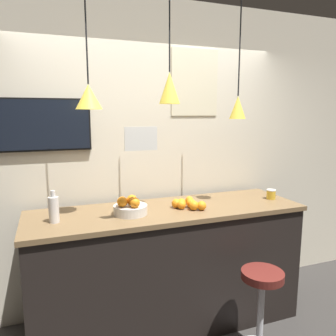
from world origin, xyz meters
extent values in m
cube|color=beige|center=(0.00, 1.06, 1.45)|extent=(8.00, 0.06, 2.90)
cube|color=black|center=(0.00, 0.59, 0.51)|extent=(2.30, 0.67, 1.03)
cube|color=brown|center=(0.00, 0.59, 1.05)|extent=(2.34, 0.71, 0.04)
cylinder|color=#B7B7BC|center=(0.53, -0.03, 0.33)|extent=(0.05, 0.05, 0.62)
cylinder|color=#5B1E19|center=(0.53, -0.03, 0.67)|extent=(0.32, 0.32, 0.06)
cylinder|color=beige|center=(-0.34, 0.55, 1.10)|extent=(0.27, 0.27, 0.07)
sphere|color=orange|center=(-0.32, 0.53, 1.18)|extent=(0.07, 0.07, 0.07)
sphere|color=orange|center=(-0.41, 0.52, 1.18)|extent=(0.08, 0.08, 0.08)
sphere|color=orange|center=(-0.33, 0.54, 1.18)|extent=(0.09, 0.09, 0.09)
sphere|color=orange|center=(-0.41, 0.56, 1.18)|extent=(0.07, 0.07, 0.07)
sphere|color=orange|center=(-0.32, 0.47, 1.18)|extent=(0.08, 0.08, 0.08)
sphere|color=orange|center=(0.20, 0.54, 1.10)|extent=(0.07, 0.07, 0.07)
sphere|color=orange|center=(0.19, 0.55, 1.10)|extent=(0.08, 0.08, 0.08)
sphere|color=orange|center=(0.07, 0.59, 1.11)|extent=(0.08, 0.08, 0.08)
sphere|color=orange|center=(0.12, 0.59, 1.10)|extent=(0.08, 0.08, 0.08)
sphere|color=orange|center=(0.10, 0.54, 1.10)|extent=(0.07, 0.07, 0.07)
sphere|color=orange|center=(0.22, 0.65, 1.10)|extent=(0.07, 0.07, 0.07)
sphere|color=orange|center=(0.25, 0.45, 1.10)|extent=(0.08, 0.08, 0.08)
sphere|color=orange|center=(0.19, 0.47, 1.11)|extent=(0.08, 0.08, 0.08)
cylinder|color=silver|center=(-0.92, 0.55, 1.16)|extent=(0.08, 0.08, 0.19)
cylinder|color=silver|center=(-0.92, 0.55, 1.28)|extent=(0.03, 0.03, 0.05)
cylinder|color=gold|center=(1.02, 0.55, 1.11)|extent=(0.08, 0.08, 0.08)
cylinder|color=white|center=(1.02, 0.55, 1.15)|extent=(0.08, 0.08, 0.01)
cylinder|color=black|center=(-0.63, 0.56, 2.44)|extent=(0.01, 0.01, 0.72)
cone|color=yellow|center=(-0.63, 0.56, 1.99)|extent=(0.20, 0.20, 0.18)
sphere|color=#F9EFCC|center=(-0.63, 0.56, 1.92)|extent=(0.04, 0.04, 0.04)
cylinder|color=black|center=(0.00, 0.56, 2.49)|extent=(0.01, 0.01, 0.61)
cone|color=yellow|center=(0.00, 0.56, 2.06)|extent=(0.17, 0.17, 0.25)
sphere|color=#F9EFCC|center=(0.00, 0.56, 1.96)|extent=(0.04, 0.04, 0.04)
cylinder|color=black|center=(0.63, 0.56, 2.41)|extent=(0.01, 0.01, 0.79)
cone|color=yellow|center=(0.63, 0.56, 1.92)|extent=(0.14, 0.14, 0.20)
sphere|color=#F9EFCC|center=(0.63, 0.56, 1.84)|extent=(0.04, 0.04, 0.04)
cube|color=black|center=(-0.95, 1.01, 1.77)|extent=(0.76, 0.04, 0.44)
cube|color=black|center=(-0.95, 0.99, 1.77)|extent=(0.73, 0.01, 0.41)
cube|color=white|center=(-0.31, 0.32, 1.69)|extent=(0.24, 0.01, 0.17)
cube|color=beige|center=(0.44, 1.03, 2.16)|extent=(0.48, 0.01, 0.63)
camera|label=1|loc=(-0.93, -1.93, 1.87)|focal=35.00mm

